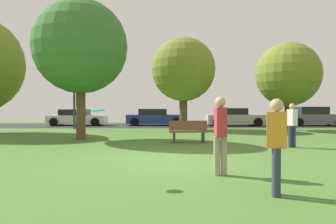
{
  "coord_description": "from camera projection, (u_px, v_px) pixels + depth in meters",
  "views": [
    {
      "loc": [
        -0.07,
        -8.67,
        1.5
      ],
      "look_at": [
        0.0,
        3.84,
        1.28
      ],
      "focal_mm": 33.73,
      "sensor_mm": 36.0,
      "label": 1
    }
  ],
  "objects": [
    {
      "name": "birch_tree_lone",
      "position": [
        81.0,
        47.0,
        14.18
      ],
      "size": [
        4.23,
        4.23,
        6.31
      ],
      "color": "brown",
      "rests_on": "ground_plane"
    },
    {
      "name": "maple_tree_far",
      "position": [
        183.0,
        70.0,
        20.16
      ],
      "size": [
        4.1,
        4.1,
        5.93
      ],
      "color": "brown",
      "rests_on": "ground_plane"
    },
    {
      "name": "person_walking",
      "position": [
        220.0,
        132.0,
        6.85
      ],
      "size": [
        0.3,
        0.33,
        1.71
      ],
      "rotation": [
        0.0,
        0.0,
        1.63
      ],
      "color": "gray",
      "rests_on": "ground_plane"
    },
    {
      "name": "frisbee_disc",
      "position": [
        98.0,
        110.0,
        6.23
      ],
      "size": [
        0.38,
        0.38,
        0.05
      ],
      "color": "#2DB2E0"
    },
    {
      "name": "parked_car_white",
      "position": [
        77.0,
        118.0,
        24.74
      ],
      "size": [
        4.46,
        1.95,
        1.26
      ],
      "color": "white",
      "rests_on": "ground_plane"
    },
    {
      "name": "oak_tree_center",
      "position": [
        288.0,
        75.0,
        19.65
      ],
      "size": [
        3.99,
        3.99,
        5.49
      ],
      "color": "brown",
      "rests_on": "ground_plane"
    },
    {
      "name": "ground_plane",
      "position": [
        169.0,
        161.0,
        8.69
      ],
      "size": [
        44.0,
        44.0,
        0.0
      ],
      "primitive_type": "plane",
      "color": "#47702D"
    },
    {
      "name": "person_bystander",
      "position": [
        292.0,
        123.0,
        11.51
      ],
      "size": [
        0.31,
        0.37,
        1.61
      ],
      "rotation": [
        0.0,
        0.0,
        1.9
      ],
      "color": "#2D334C",
      "rests_on": "ground_plane"
    },
    {
      "name": "parked_car_silver",
      "position": [
        234.0,
        118.0,
        24.35
      ],
      "size": [
        4.37,
        2.08,
        1.37
      ],
      "color": "#B7B7BC",
      "rests_on": "ground_plane"
    },
    {
      "name": "park_bench",
      "position": [
        188.0,
        131.0,
        13.13
      ],
      "size": [
        1.6,
        0.45,
        0.9
      ],
      "rotation": [
        0.0,
        0.0,
        3.14
      ],
      "color": "brown",
      "rests_on": "ground_plane"
    },
    {
      "name": "person_catcher",
      "position": [
        276.0,
        142.0,
        5.28
      ],
      "size": [
        0.37,
        0.3,
        1.63
      ],
      "rotation": [
        0.0,
        0.0,
        2.84
      ],
      "color": "#2D334C",
      "rests_on": "ground_plane"
    },
    {
      "name": "road_strip",
      "position": [
        167.0,
        125.0,
        24.69
      ],
      "size": [
        44.0,
        6.4,
        0.01
      ],
      "primitive_type": "cube",
      "color": "#28282B",
      "rests_on": "ground_plane"
    },
    {
      "name": "parked_car_grey",
      "position": [
        313.0,
        117.0,
        24.41
      ],
      "size": [
        4.41,
        2.03,
        1.47
      ],
      "color": "slate",
      "rests_on": "ground_plane"
    },
    {
      "name": "street_lamp_post",
      "position": [
        74.0,
        95.0,
        20.82
      ],
      "size": [
        0.14,
        0.14,
        4.5
      ],
      "primitive_type": "cylinder",
      "color": "#2D2D33",
      "rests_on": "ground_plane"
    },
    {
      "name": "parked_car_blue",
      "position": [
        155.0,
        118.0,
        25.01
      ],
      "size": [
        4.55,
        2.06,
        1.3
      ],
      "color": "#233893",
      "rests_on": "ground_plane"
    }
  ]
}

